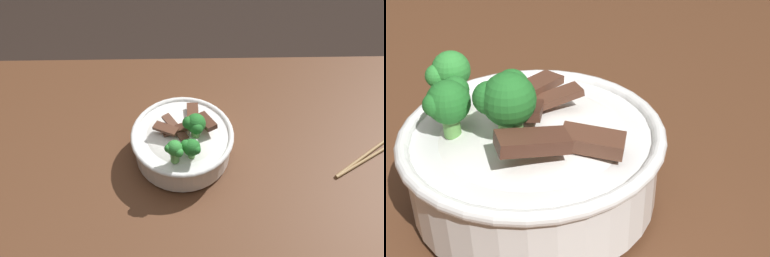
% 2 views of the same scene
% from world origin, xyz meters
% --- Properties ---
extents(dining_table, '(1.59, 0.76, 0.82)m').
position_xyz_m(dining_table, '(0.00, 0.00, 0.71)').
color(dining_table, '#56331E').
rests_on(dining_table, ground).
extents(rice_bowl, '(0.22, 0.22, 0.14)m').
position_xyz_m(rice_bowl, '(-0.08, -0.05, 0.87)').
color(rice_bowl, white).
rests_on(rice_bowl, dining_table).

